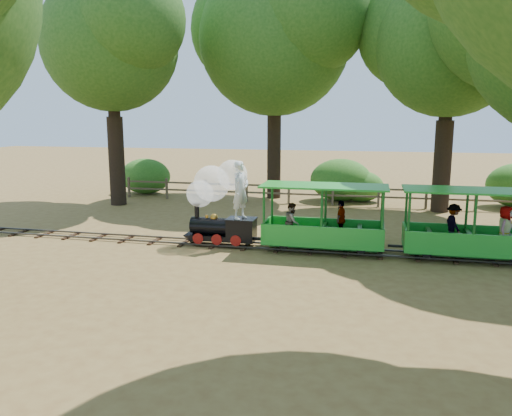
% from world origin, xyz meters
% --- Properties ---
extents(ground, '(90.00, 90.00, 0.00)m').
position_xyz_m(ground, '(0.00, 0.00, 0.00)').
color(ground, olive).
rests_on(ground, ground).
extents(track, '(22.00, 1.00, 0.10)m').
position_xyz_m(track, '(0.00, 0.00, 0.07)').
color(track, '#3F3D3A').
rests_on(track, ground).
extents(locomotive, '(2.35, 1.11, 2.70)m').
position_xyz_m(locomotive, '(-1.87, 0.06, 1.55)').
color(locomotive, black).
rests_on(locomotive, ground).
extents(carriage_front, '(3.63, 1.48, 1.89)m').
position_xyz_m(carriage_front, '(1.28, -0.01, 0.77)').
color(carriage_front, green).
rests_on(carriage_front, track).
extents(carriage_rear, '(3.63, 1.48, 1.89)m').
position_xyz_m(carriage_rear, '(5.39, 0.01, 0.80)').
color(carriage_rear, green).
rests_on(carriage_rear, track).
extents(oak_nw, '(7.31, 6.44, 9.99)m').
position_xyz_m(oak_nw, '(-8.53, 6.08, 7.34)').
color(oak_nw, '#2D2116').
rests_on(oak_nw, ground).
extents(oak_nc, '(8.85, 7.79, 11.03)m').
position_xyz_m(oak_nc, '(-2.04, 9.60, 7.85)').
color(oak_nc, '#2D2116').
rests_on(oak_nc, ground).
extents(oak_ne, '(7.37, 6.49, 9.78)m').
position_xyz_m(oak_ne, '(5.47, 7.58, 7.12)').
color(oak_ne, '#2D2116').
rests_on(oak_ne, ground).
extents(fence, '(18.10, 0.10, 1.00)m').
position_xyz_m(fence, '(0.00, 8.00, 0.58)').
color(fence, brown).
rests_on(fence, ground).
extents(shrub_west, '(2.62, 2.02, 1.81)m').
position_xyz_m(shrub_west, '(-8.71, 9.30, 0.91)').
color(shrub_west, '#2D6B1E').
rests_on(shrub_west, ground).
extents(shrub_mid_w, '(2.87, 2.21, 1.99)m').
position_xyz_m(shrub_mid_w, '(1.25, 9.30, 0.99)').
color(shrub_mid_w, '#2D6B1E').
rests_on(shrub_mid_w, ground).
extents(shrub_mid_e, '(2.08, 1.60, 1.44)m').
position_xyz_m(shrub_mid_e, '(2.20, 9.30, 0.72)').
color(shrub_mid_e, '#2D6B1E').
rests_on(shrub_mid_e, ground).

